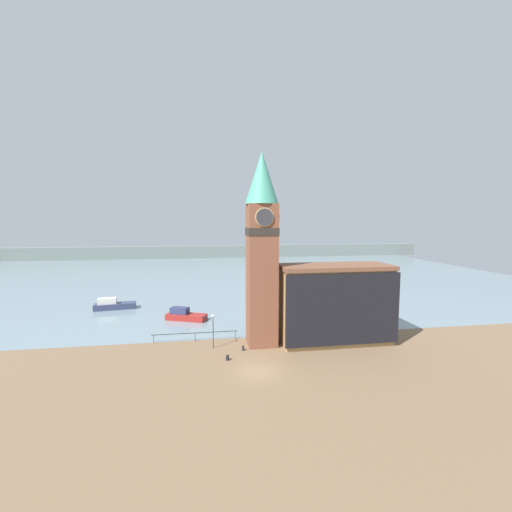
# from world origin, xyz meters

# --- Properties ---
(ground_plane) EXTENTS (160.00, 160.00, 0.00)m
(ground_plane) POSITION_xyz_m (0.00, 0.00, 0.00)
(ground_plane) COLOR brown
(water) EXTENTS (160.00, 120.00, 0.00)m
(water) POSITION_xyz_m (0.00, 70.22, -0.00)
(water) COLOR gray
(water) RESTS_ON ground_plane
(far_shoreline) EXTENTS (180.00, 3.00, 5.00)m
(far_shoreline) POSITION_xyz_m (0.00, 110.22, 2.50)
(far_shoreline) COLOR slate
(far_shoreline) RESTS_ON water
(pier_railing) EXTENTS (10.75, 0.08, 1.09)m
(pier_railing) POSITION_xyz_m (-6.47, 9.97, 0.95)
(pier_railing) COLOR #333338
(pier_railing) RESTS_ON ground_plane
(clock_tower) EXTENTS (3.98, 3.98, 23.19)m
(clock_tower) POSITION_xyz_m (1.64, 7.63, 12.34)
(clock_tower) COLOR brown
(clock_tower) RESTS_ON ground_plane
(pier_building) EXTENTS (13.92, 5.95, 9.73)m
(pier_building) POSITION_xyz_m (10.78, 7.06, 4.89)
(pier_building) COLOR #A88451
(pier_building) RESTS_ON ground_plane
(boat_near) EXTENTS (6.47, 4.34, 1.87)m
(boat_near) POSITION_xyz_m (-8.21, 19.79, 0.69)
(boat_near) COLOR maroon
(boat_near) RESTS_ON water
(boat_far) EXTENTS (7.01, 2.97, 1.99)m
(boat_far) POSITION_xyz_m (-20.67, 28.27, 0.73)
(boat_far) COLOR #333856
(boat_far) RESTS_ON water
(mooring_bollard_near) EXTENTS (0.28, 0.28, 0.60)m
(mooring_bollard_near) POSITION_xyz_m (-0.87, 5.87, 0.32)
(mooring_bollard_near) COLOR black
(mooring_bollard_near) RESTS_ON ground_plane
(mooring_bollard_far) EXTENTS (0.37, 0.37, 0.64)m
(mooring_bollard_far) POSITION_xyz_m (-2.91, 3.33, 0.33)
(mooring_bollard_far) COLOR black
(mooring_bollard_far) RESTS_ON ground_plane
(lamp_post) EXTENTS (0.32, 0.32, 4.10)m
(lamp_post) POSITION_xyz_m (-4.30, 7.16, 2.85)
(lamp_post) COLOR #2D2D33
(lamp_post) RESTS_ON ground_plane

